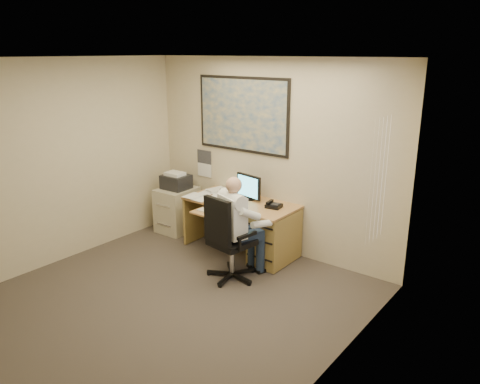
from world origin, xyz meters
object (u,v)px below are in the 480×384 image
Objects in this scene: filing_cabinet at (177,206)px; person at (233,228)px; office_chair at (230,255)px; desk at (261,227)px.

filing_cabinet is 1.87m from person.
office_chair is (1.71, -0.79, -0.09)m from filing_cabinet.
desk is at bearing 104.64° from office_chair.
filing_cabinet is 0.88× the size of office_chair.
person is at bearing -83.75° from desk.
person is (-0.01, 0.08, 0.34)m from office_chair.
filing_cabinet is at bearing 179.76° from desk.
desk is 1.66× the size of filing_cabinet.
office_chair is at bearing -26.63° from filing_cabinet.
desk reaches higher than filing_cabinet.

